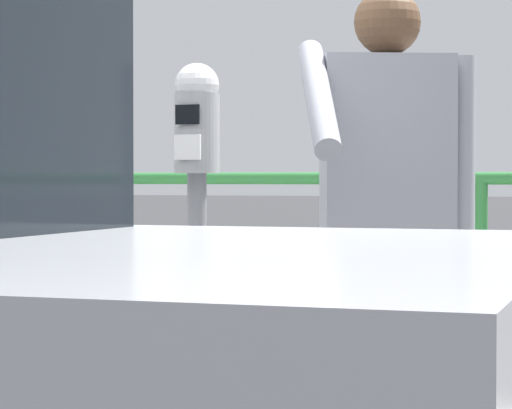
# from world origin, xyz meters

# --- Properties ---
(parking_meter) EXTENTS (0.17, 0.18, 1.54)m
(parking_meter) POSITION_xyz_m (0.25, 0.49, 1.23)
(parking_meter) COLOR slate
(parking_meter) RESTS_ON sidewalk_curb
(pedestrian_at_meter) EXTENTS (0.62, 0.78, 1.80)m
(pedestrian_at_meter) POSITION_xyz_m (0.91, 0.68, 1.18)
(pedestrian_at_meter) COLOR #1E233F
(pedestrian_at_meter) RESTS_ON sidewalk_curb
(background_railing) EXTENTS (24.06, 0.06, 1.15)m
(background_railing) POSITION_xyz_m (-0.00, 2.14, 0.95)
(background_railing) COLOR #2D7A38
(background_railing) RESTS_ON sidewalk_curb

